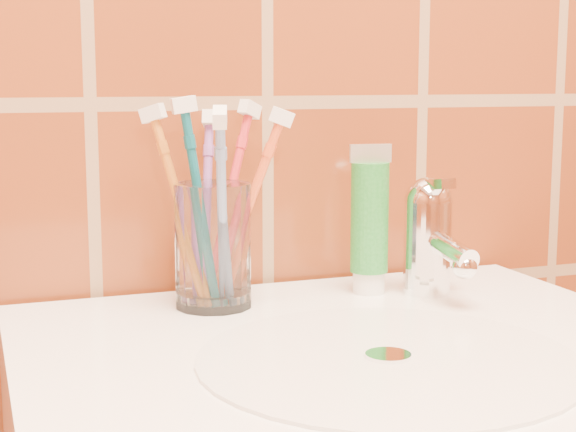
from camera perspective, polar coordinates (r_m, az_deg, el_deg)
name	(u,v)px	position (r m, az deg, el deg)	size (l,w,h in m)	color
glass_tumbler	(213,246)	(0.84, -4.87, -1.92)	(0.07, 0.07, 0.12)	white
toothpaste_tube	(369,224)	(0.90, 5.29, -0.52)	(0.04, 0.04, 0.15)	white
faucet	(430,232)	(0.90, 9.15, -1.04)	(0.05, 0.11, 0.12)	white
toothbrush_0	(181,209)	(0.84, -6.91, 0.47)	(0.07, 0.06, 0.20)	orange
toothbrush_1	(200,206)	(0.82, -5.69, 0.64)	(0.05, 0.02, 0.21)	#0C5566
toothbrush_2	(206,208)	(0.87, -5.29, 0.52)	(0.05, 0.08, 0.19)	#834DA5
toothbrush_3	(222,214)	(0.80, -4.28, 0.12)	(0.04, 0.09, 0.20)	#6B87BE
toothbrush_4	(248,209)	(0.84, -2.63, 0.46)	(0.09, 0.05, 0.20)	#DE5527
toothbrush_5	(228,203)	(0.87, -3.89, 0.87)	(0.08, 0.06, 0.20)	red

